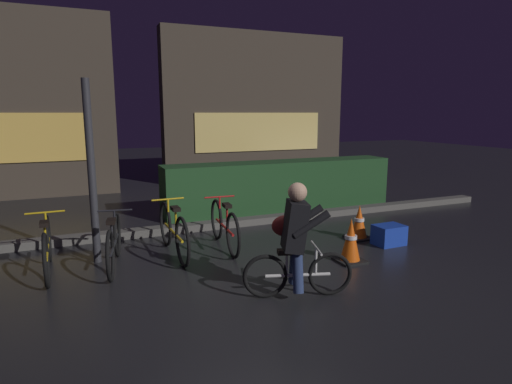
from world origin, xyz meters
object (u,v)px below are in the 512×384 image
object	(u,v)px
parked_bike_center_right	(173,231)
cyclist	(296,240)
street_post	(92,173)
parked_bike_left_mid	(47,247)
parked_bike_right_mid	(224,226)
traffic_cone_near	(351,241)
traffic_cone_far	(359,223)
parked_bike_center_left	(114,243)
blue_crate	(389,235)

from	to	relation	value
parked_bike_center_right	cyclist	size ratio (longest dim) A/B	1.32
street_post	parked_bike_center_right	size ratio (longest dim) A/B	1.45
parked_bike_left_mid	cyclist	xyz separation A→B (m)	(2.49, -1.76, 0.30)
parked_bike_right_mid	traffic_cone_near	world-z (taller)	parked_bike_right_mid
traffic_cone_far	parked_bike_center_left	bearing A→B (deg)	177.52
parked_bike_left_mid	traffic_cone_far	distance (m)	4.42
traffic_cone_near	blue_crate	bearing A→B (deg)	22.36
parked_bike_right_mid	traffic_cone_far	size ratio (longest dim) A/B	2.91
parked_bike_center_left	parked_bike_right_mid	bearing A→B (deg)	-71.78
parked_bike_right_mid	cyclist	bearing A→B (deg)	-171.05
parked_bike_center_right	blue_crate	xyz separation A→B (m)	(3.08, -0.77, -0.19)
parked_bike_right_mid	street_post	bearing A→B (deg)	91.23
street_post	blue_crate	bearing A→B (deg)	-12.47
street_post	parked_bike_right_mid	xyz separation A→B (m)	(1.75, -0.08, -0.86)
street_post	parked_bike_center_left	xyz separation A→B (m)	(0.20, -0.31, -0.87)
traffic_cone_far	parked_bike_center_right	bearing A→B (deg)	173.18
parked_bike_right_mid	traffic_cone_far	world-z (taller)	parked_bike_right_mid
street_post	traffic_cone_near	size ratio (longest dim) A/B	4.02
parked_bike_left_mid	parked_bike_center_right	size ratio (longest dim) A/B	0.96
traffic_cone_near	blue_crate	size ratio (longest dim) A/B	1.34
parked_bike_right_mid	traffic_cone_near	distance (m)	1.82
parked_bike_center_left	traffic_cone_near	size ratio (longest dim) A/B	2.55
parked_bike_right_mid	traffic_cone_near	size ratio (longest dim) A/B	2.65
street_post	parked_bike_left_mid	bearing A→B (deg)	-160.17
parked_bike_center_right	parked_bike_right_mid	distance (m)	0.76
traffic_cone_near	blue_crate	world-z (taller)	traffic_cone_near
street_post	blue_crate	distance (m)	4.30
parked_bike_right_mid	traffic_cone_near	bearing A→B (deg)	-128.19
cyclist	traffic_cone_far	bearing A→B (deg)	55.04
parked_bike_center_left	cyclist	bearing A→B (deg)	-124.03
cyclist	street_post	bearing A→B (deg)	151.47
cyclist	blue_crate	bearing A→B (deg)	43.46
parked_bike_right_mid	parked_bike_left_mid	bearing A→B (deg)	96.98
parked_bike_right_mid	blue_crate	world-z (taller)	parked_bike_right_mid
traffic_cone_far	cyclist	bearing A→B (deg)	-142.14
traffic_cone_near	traffic_cone_far	distance (m)	1.12
parked_bike_center_left	cyclist	distance (m)	2.40
traffic_cone_near	cyclist	distance (m)	1.40
parked_bike_center_left	traffic_cone_far	world-z (taller)	parked_bike_center_left
parked_bike_center_left	cyclist	world-z (taller)	cyclist
street_post	parked_bike_center_left	size ratio (longest dim) A/B	1.57
traffic_cone_far	blue_crate	world-z (taller)	traffic_cone_far
parked_bike_left_mid	traffic_cone_near	distance (m)	3.83
cyclist	parked_bike_right_mid	bearing A→B (deg)	112.21
traffic_cone_near	cyclist	world-z (taller)	cyclist
blue_crate	traffic_cone_far	bearing A→B (deg)	118.04
street_post	parked_bike_center_left	distance (m)	0.94
traffic_cone_far	blue_crate	bearing A→B (deg)	-61.96
blue_crate	cyclist	distance (m)	2.45
parked_bike_right_mid	traffic_cone_far	xyz separation A→B (m)	(2.09, -0.39, -0.07)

